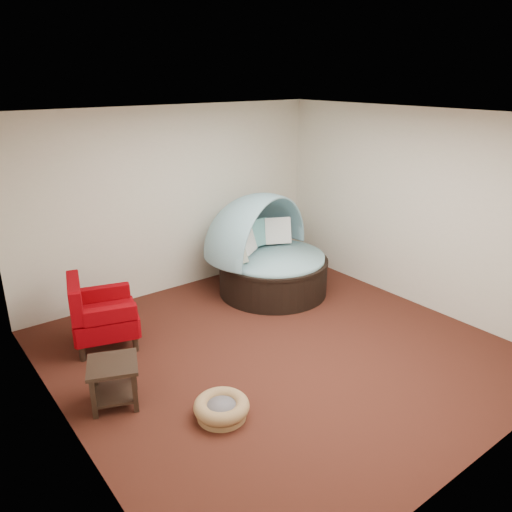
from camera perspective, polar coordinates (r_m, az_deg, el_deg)
floor at (r=6.27m, az=2.51°, el=-10.71°), size 5.00×5.00×0.00m
wall_back at (r=7.69m, az=-9.42°, el=6.22°), size 5.00×0.00×5.00m
wall_front at (r=4.25m, az=25.16°, el=-7.25°), size 5.00×0.00×5.00m
wall_left at (r=4.60m, az=-21.97°, el=-4.69°), size 0.00×5.00×5.00m
wall_right at (r=7.48m, az=17.61°, el=5.16°), size 0.00×5.00×5.00m
ceiling at (r=5.40m, az=2.98°, el=15.71°), size 5.00×5.00×0.00m
canopy_daybed at (r=7.62m, az=1.36°, el=0.96°), size 2.15×2.12×1.54m
pet_basket at (r=5.17m, az=-3.96°, el=-16.94°), size 0.63×0.63×0.19m
red_armchair at (r=6.49m, az=-17.47°, el=-6.37°), size 0.97×0.97×0.91m
side_table at (r=5.42m, az=-15.96°, el=-13.18°), size 0.65×0.65×0.48m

